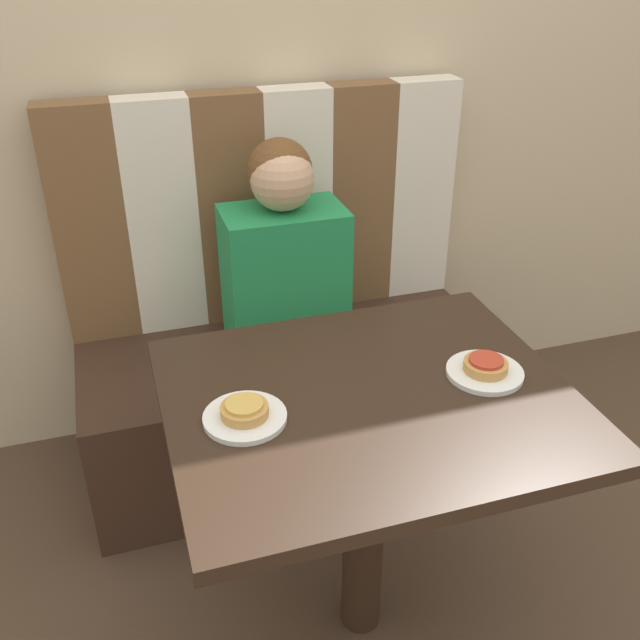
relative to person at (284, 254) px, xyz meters
The scene contains 10 objects.
ground_plane 1.02m from the person, 90.00° to the right, with size 12.00×12.00×0.00m, color #4C3828.
wall_back 0.65m from the person, 90.00° to the left, with size 7.00×0.05×2.60m.
booth_seat 0.52m from the person, 90.00° to the right, with size 1.28×0.58×0.44m.
booth_backrest 0.24m from the person, 90.00° to the left, with size 1.28×0.10×0.73m.
dining_table 0.72m from the person, 90.00° to the right, with size 0.86×0.73×0.72m.
person is the anchor object (origin of this frame).
plate_left 0.76m from the person, 110.93° to the right, with size 0.17×0.17×0.01m.
plate_right 0.76m from the person, 69.07° to the right, with size 0.17×0.17×0.01m.
pizza_left 0.76m from the person, 110.93° to the right, with size 0.10×0.10×0.03m.
pizza_right 0.76m from the person, 69.07° to the right, with size 0.10×0.10×0.03m.
Camera 1 is at (-0.47, -1.15, 1.61)m, focal length 40.00 mm.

